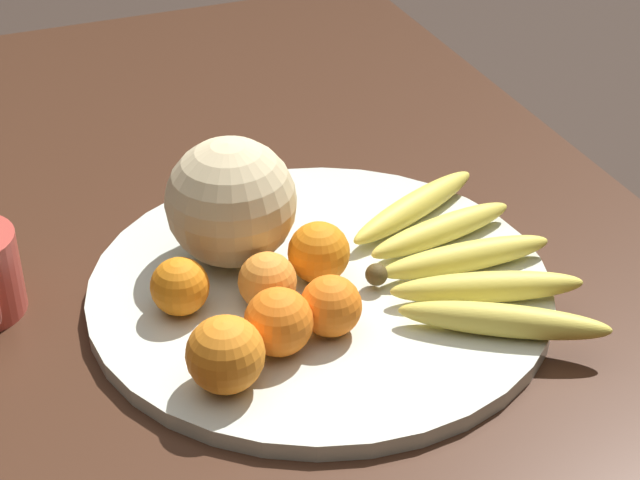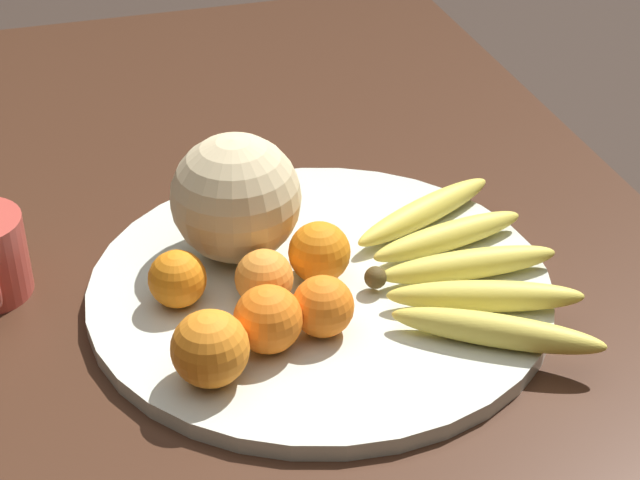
{
  "view_description": "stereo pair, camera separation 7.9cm",
  "coord_description": "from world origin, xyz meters",
  "px_view_note": "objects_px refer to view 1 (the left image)",
  "views": [
    {
      "loc": [
        0.79,
        -0.3,
        1.4
      ],
      "look_at": [
        -0.02,
        0.03,
        0.83
      ],
      "focal_mm": 60.0,
      "sensor_mm": 36.0,
      "label": 1
    },
    {
      "loc": [
        0.81,
        -0.22,
        1.4
      ],
      "look_at": [
        -0.02,
        0.03,
        0.83
      ],
      "focal_mm": 60.0,
      "sensor_mm": 36.0,
      "label": 2
    }
  ],
  "objects_px": {
    "kitchen_table": "(302,384)",
    "orange_back_left": "(180,286)",
    "orange_mid_center": "(269,283)",
    "orange_top_small": "(279,322)",
    "orange_front_left": "(225,354)",
    "banana_bunch": "(461,260)",
    "fruit_bowl": "(320,288)",
    "melon": "(231,202)",
    "orange_front_right": "(331,306)",
    "orange_back_right": "(319,252)"
  },
  "relations": [
    {
      "from": "fruit_bowl",
      "to": "orange_top_small",
      "type": "relative_size",
      "value": 7.28
    },
    {
      "from": "fruit_bowl",
      "to": "orange_back_right",
      "type": "distance_m",
      "value": 0.04
    },
    {
      "from": "kitchen_table",
      "to": "orange_back_left",
      "type": "distance_m",
      "value": 0.18
    },
    {
      "from": "melon",
      "to": "orange_top_small",
      "type": "distance_m",
      "value": 0.16
    },
    {
      "from": "orange_back_right",
      "to": "orange_mid_center",
      "type": "bearing_deg",
      "value": -66.58
    },
    {
      "from": "melon",
      "to": "banana_bunch",
      "type": "distance_m",
      "value": 0.24
    },
    {
      "from": "orange_back_left",
      "to": "orange_back_right",
      "type": "height_order",
      "value": "orange_back_right"
    },
    {
      "from": "orange_back_left",
      "to": "fruit_bowl",
      "type": "bearing_deg",
      "value": 87.58
    },
    {
      "from": "banana_bunch",
      "to": "fruit_bowl",
      "type": "bearing_deg",
      "value": 167.5
    },
    {
      "from": "orange_top_small",
      "to": "melon",
      "type": "bearing_deg",
      "value": 177.1
    },
    {
      "from": "kitchen_table",
      "to": "orange_mid_center",
      "type": "distance_m",
      "value": 0.14
    },
    {
      "from": "kitchen_table",
      "to": "orange_back_right",
      "type": "xyz_separation_m",
      "value": [
        -0.02,
        0.03,
        0.14
      ]
    },
    {
      "from": "orange_mid_center",
      "to": "orange_back_left",
      "type": "distance_m",
      "value": 0.08
    },
    {
      "from": "melon",
      "to": "banana_bunch",
      "type": "relative_size",
      "value": 0.4
    },
    {
      "from": "kitchen_table",
      "to": "fruit_bowl",
      "type": "height_order",
      "value": "fruit_bowl"
    },
    {
      "from": "banana_bunch",
      "to": "orange_top_small",
      "type": "relative_size",
      "value": 5.2
    },
    {
      "from": "melon",
      "to": "orange_front_left",
      "type": "distance_m",
      "value": 0.2
    },
    {
      "from": "kitchen_table",
      "to": "orange_front_right",
      "type": "xyz_separation_m",
      "value": [
        0.06,
        0.01,
        0.14
      ]
    },
    {
      "from": "kitchen_table",
      "to": "melon",
      "type": "distance_m",
      "value": 0.2
    },
    {
      "from": "orange_front_left",
      "to": "fruit_bowl",
      "type": "bearing_deg",
      "value": 130.53
    },
    {
      "from": "orange_front_left",
      "to": "orange_back_left",
      "type": "relative_size",
      "value": 1.23
    },
    {
      "from": "kitchen_table",
      "to": "orange_top_small",
      "type": "bearing_deg",
      "value": -34.91
    },
    {
      "from": "melon",
      "to": "orange_back_left",
      "type": "xyz_separation_m",
      "value": [
        0.07,
        -0.07,
        -0.04
      ]
    },
    {
      "from": "orange_top_small",
      "to": "kitchen_table",
      "type": "bearing_deg",
      "value": 145.09
    },
    {
      "from": "kitchen_table",
      "to": "orange_top_small",
      "type": "xyz_separation_m",
      "value": [
        0.07,
        -0.05,
        0.14
      ]
    },
    {
      "from": "kitchen_table",
      "to": "orange_front_left",
      "type": "relative_size",
      "value": 23.8
    },
    {
      "from": "orange_back_left",
      "to": "orange_back_right",
      "type": "relative_size",
      "value": 0.91
    },
    {
      "from": "kitchen_table",
      "to": "orange_back_left",
      "type": "bearing_deg",
      "value": -101.4
    },
    {
      "from": "banana_bunch",
      "to": "orange_front_left",
      "type": "distance_m",
      "value": 0.28
    },
    {
      "from": "orange_front_left",
      "to": "orange_back_left",
      "type": "distance_m",
      "value": 0.12
    },
    {
      "from": "orange_mid_center",
      "to": "orange_top_small",
      "type": "xyz_separation_m",
      "value": [
        0.06,
        -0.01,
        0.0
      ]
    },
    {
      "from": "banana_bunch",
      "to": "orange_top_small",
      "type": "bearing_deg",
      "value": -164.45
    },
    {
      "from": "orange_top_small",
      "to": "orange_mid_center",
      "type": "bearing_deg",
      "value": 168.31
    },
    {
      "from": "melon",
      "to": "orange_mid_center",
      "type": "bearing_deg",
      "value": 3.15
    },
    {
      "from": "orange_mid_center",
      "to": "orange_back_left",
      "type": "bearing_deg",
      "value": -108.39
    },
    {
      "from": "orange_back_left",
      "to": "kitchen_table",
      "type": "bearing_deg",
      "value": 78.6
    },
    {
      "from": "melon",
      "to": "orange_front_right",
      "type": "bearing_deg",
      "value": 16.93
    },
    {
      "from": "kitchen_table",
      "to": "orange_front_right",
      "type": "distance_m",
      "value": 0.15
    },
    {
      "from": "banana_bunch",
      "to": "orange_top_small",
      "type": "height_order",
      "value": "orange_top_small"
    },
    {
      "from": "orange_back_right",
      "to": "kitchen_table",
      "type": "bearing_deg",
      "value": -50.48
    },
    {
      "from": "melon",
      "to": "fruit_bowl",
      "type": "bearing_deg",
      "value": 41.84
    },
    {
      "from": "orange_back_left",
      "to": "orange_top_small",
      "type": "height_order",
      "value": "orange_top_small"
    },
    {
      "from": "fruit_bowl",
      "to": "orange_front_right",
      "type": "height_order",
      "value": "orange_front_right"
    },
    {
      "from": "kitchen_table",
      "to": "orange_back_right",
      "type": "height_order",
      "value": "orange_back_right"
    },
    {
      "from": "kitchen_table",
      "to": "orange_top_small",
      "type": "height_order",
      "value": "orange_top_small"
    },
    {
      "from": "orange_mid_center",
      "to": "kitchen_table",
      "type": "bearing_deg",
      "value": 96.05
    },
    {
      "from": "fruit_bowl",
      "to": "banana_bunch",
      "type": "height_order",
      "value": "banana_bunch"
    },
    {
      "from": "banana_bunch",
      "to": "orange_top_small",
      "type": "distance_m",
      "value": 0.22
    },
    {
      "from": "kitchen_table",
      "to": "fruit_bowl",
      "type": "xyz_separation_m",
      "value": [
        -0.02,
        0.03,
        0.1
      ]
    },
    {
      "from": "orange_mid_center",
      "to": "orange_top_small",
      "type": "relative_size",
      "value": 0.89
    }
  ]
}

